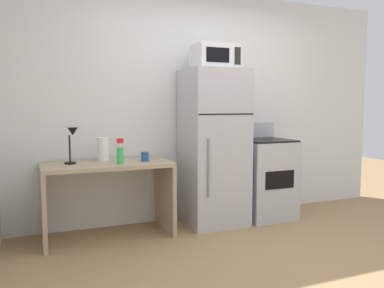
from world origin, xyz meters
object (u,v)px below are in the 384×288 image
object	(u,v)px
paper_towel_roll	(103,149)
microwave	(215,57)
desk	(107,184)
spray_bottle	(120,154)
coffee_mug	(145,157)
refrigerator	(214,148)
oven_range	(265,178)
desk_lamp	(72,139)

from	to	relation	value
paper_towel_roll	microwave	size ratio (longest dim) A/B	0.52
desk	paper_towel_roll	size ratio (longest dim) A/B	5.19
spray_bottle	coffee_mug	bearing A→B (deg)	19.55
paper_towel_roll	refrigerator	xyz separation A→B (m)	(1.18, -0.11, -0.02)
coffee_mug	oven_range	size ratio (longest dim) A/B	0.09
microwave	oven_range	size ratio (longest dim) A/B	0.42
coffee_mug	desk_lamp	bearing A→B (deg)	172.31
paper_towel_roll	spray_bottle	size ratio (longest dim) A/B	0.96
paper_towel_roll	microwave	bearing A→B (deg)	-6.46
coffee_mug	refrigerator	world-z (taller)	refrigerator
spray_bottle	microwave	size ratio (longest dim) A/B	0.54
desk_lamp	coffee_mug	bearing A→B (deg)	-7.69
desk_lamp	spray_bottle	size ratio (longest dim) A/B	1.42
coffee_mug	spray_bottle	xyz separation A→B (m)	(-0.27, -0.10, 0.05)
oven_range	desk	bearing A→B (deg)	-179.74
spray_bottle	refrigerator	xyz separation A→B (m)	(1.07, 0.16, 0.00)
desk_lamp	paper_towel_roll	world-z (taller)	desk_lamp
spray_bottle	microwave	bearing A→B (deg)	7.38
paper_towel_roll	spray_bottle	bearing A→B (deg)	-67.44
paper_towel_roll	microwave	distance (m)	1.53
coffee_mug	spray_bottle	size ratio (longest dim) A/B	0.38
paper_towel_roll	oven_range	size ratio (longest dim) A/B	0.22
coffee_mug	paper_towel_roll	bearing A→B (deg)	155.44
coffee_mug	spray_bottle	distance (m)	0.29
desk	coffee_mug	xyz separation A→B (m)	(0.37, -0.06, 0.27)
microwave	desk	bearing A→B (deg)	179.16
paper_towel_roll	spray_bottle	distance (m)	0.30
desk	refrigerator	bearing A→B (deg)	0.19
desk	coffee_mug	size ratio (longest dim) A/B	13.10
desk_lamp	paper_towel_roll	bearing A→B (deg)	14.97
paper_towel_roll	oven_range	bearing A→B (deg)	-3.35
microwave	desk_lamp	bearing A→B (deg)	178.02
microwave	oven_range	bearing A→B (deg)	2.20
desk	coffee_mug	world-z (taller)	coffee_mug
oven_range	spray_bottle	bearing A→B (deg)	-174.60
desk_lamp	spray_bottle	xyz separation A→B (m)	(0.42, -0.19, -0.14)
desk	microwave	world-z (taller)	microwave
desk	oven_range	world-z (taller)	oven_range
oven_range	coffee_mug	bearing A→B (deg)	-177.36
coffee_mug	refrigerator	size ratio (longest dim) A/B	0.06
coffee_mug	oven_range	world-z (taller)	oven_range
desk	paper_towel_roll	world-z (taller)	paper_towel_roll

